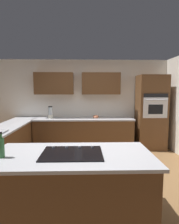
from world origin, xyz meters
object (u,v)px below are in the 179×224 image
at_px(mixing_bowl, 96,117).
at_px(oil_bottle, 1,147).
at_px(cooktop, 72,153).
at_px(blender, 50,113).
at_px(wall_oven, 151,112).

distance_m(mixing_bowl, oil_bottle, 3.35).
height_order(cooktop, blender, blender).
height_order(wall_oven, cooktop, wall_oven).
bearing_deg(cooktop, mixing_bowl, -99.29).
relative_size(cooktop, mixing_bowl, 4.54).
bearing_deg(blender, wall_oven, 179.67).
distance_m(wall_oven, cooktop, 3.62).
height_order(blender, mixing_bowl, blender).
xyz_separation_m(cooktop, blender, (0.81, -2.97, 0.14)).
relative_size(cooktop, oil_bottle, 2.44).
relative_size(blender, oil_bottle, 1.12).
distance_m(wall_oven, oil_bottle, 4.23).
xyz_separation_m(mixing_bowl, oil_bottle, (1.31, 3.09, 0.08)).
bearing_deg(cooktop, oil_bottle, 7.75).
bearing_deg(cooktop, blender, -74.69).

